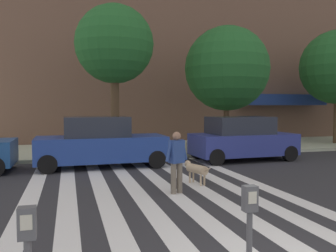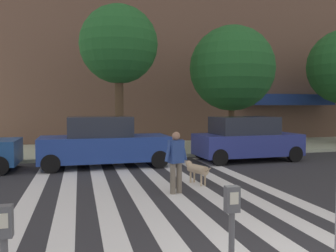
# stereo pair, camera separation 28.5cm
# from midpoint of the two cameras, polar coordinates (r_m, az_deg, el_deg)

# --- Properties ---
(ground_plane) EXTENTS (160.00, 160.00, 0.00)m
(ground_plane) POSITION_cam_midpoint_polar(r_m,az_deg,el_deg) (9.95, 0.98, -10.17)
(ground_plane) COLOR #2B2B2D
(sidewalk_far) EXTENTS (80.00, 6.00, 0.15)m
(sidewalk_far) POSITION_cam_midpoint_polar(r_m,az_deg,el_deg) (18.27, -7.01, -3.81)
(sidewalk_far) COLOR #A8B294
(sidewalk_far) RESTS_ON ground_plane
(crosswalk_stripes) EXTENTS (6.75, 10.72, 0.01)m
(crosswalk_stripes) POSITION_cam_midpoint_polar(r_m,az_deg,el_deg) (9.75, -3.44, -10.42)
(crosswalk_stripes) COLOR silver
(crosswalk_stripes) RESTS_ON ground_plane
(parking_meter_third_along) EXTENTS (0.14, 0.11, 1.36)m
(parking_meter_third_along) POSITION_cam_midpoint_polar(r_m,az_deg,el_deg) (3.72, 10.99, -16.82)
(parking_meter_third_along) COLOR #515456
(parking_meter_third_along) RESTS_ON sidewalk_near
(parked_car_behind_first) EXTENTS (4.85, 2.04, 1.92)m
(parked_car_behind_first) POSITION_cam_midpoint_polar(r_m,az_deg,el_deg) (13.50, -11.60, -2.78)
(parked_car_behind_first) COLOR navy
(parked_car_behind_first) RESTS_ON ground_plane
(parked_car_third_in_line) EXTENTS (4.44, 2.19, 1.87)m
(parked_car_third_in_line) POSITION_cam_midpoint_polar(r_m,az_deg,el_deg) (15.17, 11.54, -2.10)
(parked_car_third_in_line) COLOR navy
(parked_car_third_in_line) RESTS_ON ground_plane
(street_tree_nearest) EXTENTS (3.53, 3.53, 6.72)m
(street_tree_nearest) POSITION_cam_midpoint_polar(r_m,az_deg,el_deg) (16.22, -9.29, 12.99)
(street_tree_nearest) COLOR #4C3823
(street_tree_nearest) RESTS_ON sidewalk_far
(street_tree_middle) EXTENTS (4.30, 4.30, 6.24)m
(street_tree_middle) POSITION_cam_midpoint_polar(r_m,az_deg,el_deg) (18.18, 9.18, 9.25)
(street_tree_middle) COLOR #4C3823
(street_tree_middle) RESTS_ON sidewalk_far
(pedestrian_dog_walker) EXTENTS (0.69, 0.35, 1.64)m
(pedestrian_dog_walker) POSITION_cam_midpoint_polar(r_m,az_deg,el_deg) (9.19, 0.53, -5.40)
(pedestrian_dog_walker) COLOR #6B6051
(pedestrian_dog_walker) RESTS_ON ground_plane
(dog_on_leash) EXTENTS (0.51, 1.11, 0.65)m
(dog_on_leash) POSITION_cam_midpoint_polar(r_m,az_deg,el_deg) (10.44, 3.81, -7.05)
(dog_on_leash) COLOR tan
(dog_on_leash) RESTS_ON ground_plane
(pedestrian_bystander) EXTENTS (0.28, 0.71, 1.64)m
(pedestrian_bystander) POSITION_cam_midpoint_polar(r_m,az_deg,el_deg) (19.08, 13.96, -0.57)
(pedestrian_bystander) COLOR black
(pedestrian_bystander) RESTS_ON sidewalk_far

